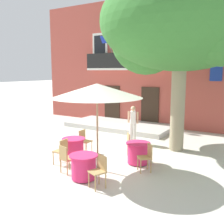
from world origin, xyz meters
TOP-DOWN VIEW (x-y plane):
  - ground_plane at (0.00, 0.00)m, footprint 120.00×120.00m
  - building_facade at (-0.93, 6.99)m, footprint 13.00×5.09m
  - entrance_step_platform at (-0.93, 3.61)m, footprint 5.92×2.78m
  - plane_tree at (3.11, 1.16)m, footprint 6.66×5.84m
  - cafe_table_near_tree at (1.73, -3.24)m, footprint 0.86×0.86m
  - cafe_chair_near_tree_0 at (2.45, -3.46)m, footprint 0.52×0.52m
  - cafe_chair_near_tree_1 at (0.98, -3.17)m, footprint 0.47×0.47m
  - cafe_table_middle at (2.55, -1.18)m, footprint 0.86×0.86m
  - cafe_chair_middle_0 at (3.11, -1.70)m, footprint 0.56×0.56m
  - cafe_chair_middle_1 at (2.01, -0.66)m, footprint 0.56×0.56m
  - cafe_table_front at (0.24, -1.90)m, footprint 0.86×0.86m
  - cafe_chair_front_0 at (0.32, -2.65)m, footprint 0.40×0.40m
  - cafe_chair_front_1 at (0.17, -1.15)m, footprint 0.40×0.40m
  - cafe_umbrella at (1.68, -2.42)m, footprint 2.90×2.90m
  - pedestrian_near_entrance at (1.19, 1.11)m, footprint 0.53×0.40m

SIDE VIEW (x-z plane):
  - ground_plane at x=0.00m, z-range 0.00..0.00m
  - entrance_step_platform at x=-0.93m, z-range 0.00..0.25m
  - cafe_table_near_tree at x=1.73m, z-range 0.01..0.77m
  - cafe_table_middle at x=2.55m, z-range 0.01..0.77m
  - cafe_table_front at x=0.24m, z-range 0.01..0.77m
  - cafe_chair_near_tree_0 at x=2.45m, z-range 0.07..0.98m
  - cafe_chair_near_tree_1 at x=0.98m, z-range 0.07..0.98m
  - cafe_chair_middle_0 at x=3.11m, z-range 0.07..0.98m
  - cafe_chair_middle_1 at x=2.01m, z-range 0.07..0.98m
  - cafe_chair_front_0 at x=0.32m, z-range 0.07..0.98m
  - cafe_chair_front_1 at x=0.17m, z-range 0.07..0.98m
  - pedestrian_near_entrance at x=1.19m, z-range 0.11..1.80m
  - cafe_umbrella at x=1.68m, z-range 1.19..4.04m
  - building_facade at x=-0.93m, z-range 0.00..7.50m
  - plane_tree at x=3.11m, z-range 1.47..8.58m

